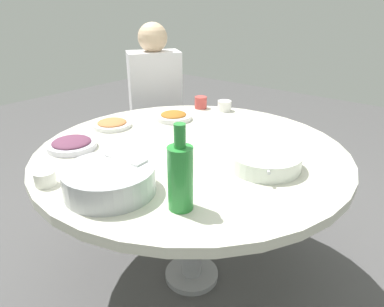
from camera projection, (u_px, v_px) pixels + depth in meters
ground at (192, 276)px, 1.82m from camera, size 8.00×8.00×0.00m
round_dining_table at (192, 163)px, 1.55m from camera, size 1.34×1.34×0.72m
rice_bowl at (110, 179)px, 1.16m from camera, size 0.31×0.31×0.10m
soup_bowl at (265, 161)px, 1.34m from camera, size 0.28×0.28×0.06m
dish_stirfry at (174, 116)px, 1.88m from camera, size 0.19×0.19×0.04m
dish_eggplant at (72, 144)px, 1.52m from camera, size 0.21×0.21×0.05m
dish_tofu_braise at (112, 124)px, 1.77m from camera, size 0.19×0.19×0.04m
green_bottle at (180, 176)px, 1.05m from camera, size 0.08×0.08×0.28m
tea_cup_near at (45, 178)px, 1.21m from camera, size 0.07×0.07×0.05m
tea_cup_far at (224, 106)px, 2.02m from camera, size 0.08×0.08×0.06m
tea_cup_side at (201, 102)px, 2.07m from camera, size 0.07×0.07×0.07m
stool_for_diner_left at (158, 162)px, 2.59m from camera, size 0.35×0.35×0.43m
diner_left at (155, 91)px, 2.38m from camera, size 0.46×0.46×0.76m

